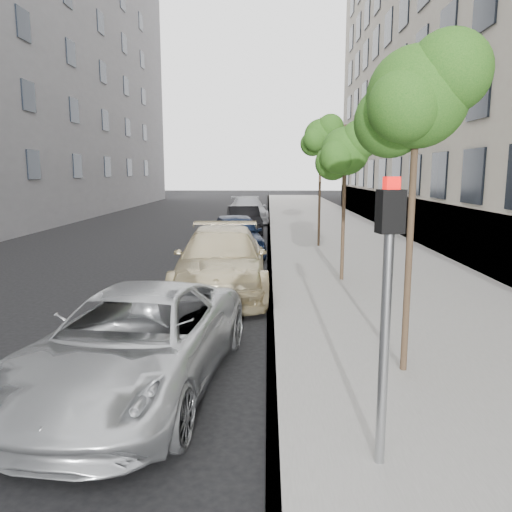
{
  "coord_description": "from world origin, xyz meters",
  "views": [
    {
      "loc": [
        1.11,
        -5.8,
        3.13
      ],
      "look_at": [
        0.88,
        3.84,
        1.5
      ],
      "focal_mm": 35.0,
      "sensor_mm": 36.0,
      "label": 1
    }
  ],
  "objects_px": {
    "tree_far": "(321,136)",
    "suv": "(222,260)",
    "tree_mid": "(346,151)",
    "tree_near": "(419,97)",
    "sedan_black": "(244,221)",
    "signal_pole": "(387,289)",
    "sedan_rear": "(248,210)",
    "minivan": "(135,342)",
    "sedan_blue": "(236,234)"
  },
  "relations": [
    {
      "from": "signal_pole",
      "to": "minivan",
      "type": "distance_m",
      "value": 3.89
    },
    {
      "from": "tree_far",
      "to": "suv",
      "type": "bearing_deg",
      "value": -114.1
    },
    {
      "from": "suv",
      "to": "sedan_black",
      "type": "bearing_deg",
      "value": 87.32
    },
    {
      "from": "tree_near",
      "to": "tree_mid",
      "type": "relative_size",
      "value": 1.12
    },
    {
      "from": "minivan",
      "to": "sedan_blue",
      "type": "xyz_separation_m",
      "value": [
        0.69,
        12.02,
        0.06
      ]
    },
    {
      "from": "sedan_black",
      "to": "signal_pole",
      "type": "bearing_deg",
      "value": -90.71
    },
    {
      "from": "tree_near",
      "to": "sedan_black",
      "type": "distance_m",
      "value": 18.27
    },
    {
      "from": "tree_mid",
      "to": "suv",
      "type": "relative_size",
      "value": 0.76
    },
    {
      "from": "minivan",
      "to": "sedan_black",
      "type": "bearing_deg",
      "value": 94.58
    },
    {
      "from": "tree_far",
      "to": "tree_mid",
      "type": "bearing_deg",
      "value": -90.0
    },
    {
      "from": "tree_mid",
      "to": "minivan",
      "type": "relative_size",
      "value": 0.84
    },
    {
      "from": "tree_mid",
      "to": "sedan_blue",
      "type": "distance_m",
      "value": 6.69
    },
    {
      "from": "signal_pole",
      "to": "minivan",
      "type": "height_order",
      "value": "signal_pole"
    },
    {
      "from": "sedan_rear",
      "to": "sedan_blue",
      "type": "bearing_deg",
      "value": -96.08
    },
    {
      "from": "signal_pole",
      "to": "minivan",
      "type": "xyz_separation_m",
      "value": [
        -3.08,
        2.01,
        -1.27
      ]
    },
    {
      "from": "tree_far",
      "to": "signal_pole",
      "type": "relative_size",
      "value": 1.77
    },
    {
      "from": "minivan",
      "to": "suv",
      "type": "distance_m",
      "value": 6.1
    },
    {
      "from": "signal_pole",
      "to": "sedan_rear",
      "type": "height_order",
      "value": "signal_pole"
    },
    {
      "from": "tree_mid",
      "to": "sedan_black",
      "type": "distance_m",
      "value": 11.99
    },
    {
      "from": "tree_far",
      "to": "signal_pole",
      "type": "bearing_deg",
      "value": -93.47
    },
    {
      "from": "signal_pole",
      "to": "suv",
      "type": "height_order",
      "value": "signal_pole"
    },
    {
      "from": "minivan",
      "to": "tree_far",
      "type": "bearing_deg",
      "value": 80.18
    },
    {
      "from": "sedan_black",
      "to": "tree_near",
      "type": "bearing_deg",
      "value": -86.79
    },
    {
      "from": "tree_mid",
      "to": "suv",
      "type": "xyz_separation_m",
      "value": [
        -3.33,
        -0.94,
        -2.85
      ]
    },
    {
      "from": "tree_mid",
      "to": "suv",
      "type": "height_order",
      "value": "tree_mid"
    },
    {
      "from": "tree_mid",
      "to": "tree_near",
      "type": "bearing_deg",
      "value": -90.0
    },
    {
      "from": "tree_mid",
      "to": "sedan_black",
      "type": "height_order",
      "value": "tree_mid"
    },
    {
      "from": "tree_near",
      "to": "suv",
      "type": "relative_size",
      "value": 0.85
    },
    {
      "from": "tree_mid",
      "to": "sedan_rear",
      "type": "bearing_deg",
      "value": 100.99
    },
    {
      "from": "sedan_blue",
      "to": "sedan_black",
      "type": "relative_size",
      "value": 1.06
    },
    {
      "from": "signal_pole",
      "to": "sedan_blue",
      "type": "bearing_deg",
      "value": 88.18
    },
    {
      "from": "minivan",
      "to": "sedan_rear",
      "type": "xyz_separation_m",
      "value": [
        0.64,
        24.38,
        0.07
      ]
    },
    {
      "from": "sedan_rear",
      "to": "sedan_black",
      "type": "bearing_deg",
      "value": -95.86
    },
    {
      "from": "minivan",
      "to": "suv",
      "type": "relative_size",
      "value": 0.9
    },
    {
      "from": "tree_near",
      "to": "tree_far",
      "type": "height_order",
      "value": "tree_far"
    },
    {
      "from": "sedan_black",
      "to": "sedan_rear",
      "type": "bearing_deg",
      "value": 82.97
    },
    {
      "from": "tree_near",
      "to": "signal_pole",
      "type": "height_order",
      "value": "tree_near"
    },
    {
      "from": "sedan_black",
      "to": "tree_far",
      "type": "bearing_deg",
      "value": -61.76
    },
    {
      "from": "tree_mid",
      "to": "minivan",
      "type": "xyz_separation_m",
      "value": [
        -4.02,
        -6.99,
        -2.96
      ]
    },
    {
      "from": "suv",
      "to": "sedan_black",
      "type": "xyz_separation_m",
      "value": [
        0.0,
        12.06,
        -0.12
      ]
    },
    {
      "from": "minivan",
      "to": "sedan_blue",
      "type": "height_order",
      "value": "sedan_blue"
    },
    {
      "from": "tree_mid",
      "to": "tree_far",
      "type": "relative_size",
      "value": 0.83
    },
    {
      "from": "signal_pole",
      "to": "suv",
      "type": "distance_m",
      "value": 8.49
    },
    {
      "from": "signal_pole",
      "to": "sedan_blue",
      "type": "relative_size",
      "value": 0.64
    },
    {
      "from": "suv",
      "to": "sedan_rear",
      "type": "height_order",
      "value": "suv"
    },
    {
      "from": "tree_far",
      "to": "suv",
      "type": "relative_size",
      "value": 0.91
    },
    {
      "from": "tree_far",
      "to": "sedan_blue",
      "type": "xyz_separation_m",
      "value": [
        -3.33,
        -1.47,
        -3.75
      ]
    },
    {
      "from": "tree_mid",
      "to": "signal_pole",
      "type": "bearing_deg",
      "value": -95.96
    },
    {
      "from": "minivan",
      "to": "sedan_blue",
      "type": "bearing_deg",
      "value": 93.48
    },
    {
      "from": "sedan_black",
      "to": "sedan_rear",
      "type": "relative_size",
      "value": 0.79
    }
  ]
}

